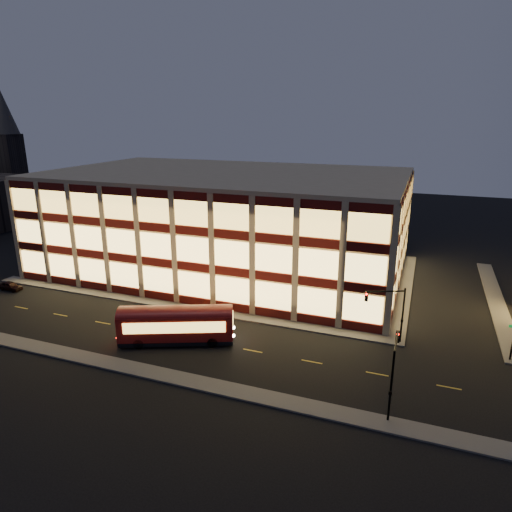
% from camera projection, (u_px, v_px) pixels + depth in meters
% --- Properties ---
extents(ground, '(200.00, 200.00, 0.00)m').
position_uv_depth(ground, '(192.00, 313.00, 53.73)').
color(ground, black).
rests_on(ground, ground).
extents(sidewalk_office_south, '(54.00, 2.00, 0.15)m').
position_uv_depth(sidewalk_office_south, '(174.00, 305.00, 55.61)').
color(sidewalk_office_south, '#514F4C').
rests_on(sidewalk_office_south, ground).
extents(sidewalk_office_east, '(2.00, 30.00, 0.15)m').
position_uv_depth(sidewalk_office_east, '(404.00, 288.00, 61.18)').
color(sidewalk_office_east, '#514F4C').
rests_on(sidewalk_office_east, ground).
extents(sidewalk_tower_west, '(2.00, 30.00, 0.15)m').
position_uv_depth(sidewalk_tower_west, '(495.00, 299.00, 57.48)').
color(sidewalk_tower_west, '#514F4C').
rests_on(sidewalk_tower_west, ground).
extents(sidewalk_near, '(100.00, 2.00, 0.15)m').
position_uv_depth(sidewalk_near, '(125.00, 366.00, 42.08)').
color(sidewalk_near, '#514F4C').
rests_on(sidewalk_near, ground).
extents(office_building, '(50.45, 30.45, 14.50)m').
position_uv_depth(office_building, '(227.00, 221.00, 67.69)').
color(office_building, tan).
rests_on(office_building, ground).
extents(church_tower, '(5.00, 5.00, 18.00)m').
position_uv_depth(church_tower, '(13.00, 172.00, 110.36)').
color(church_tower, '#2D2621').
rests_on(church_tower, ground).
extents(church_spire, '(6.00, 6.00, 10.00)m').
position_uv_depth(church_spire, '(3.00, 112.00, 106.22)').
color(church_spire, '#4C473F').
rests_on(church_spire, church_tower).
extents(traffic_signal_far, '(3.79, 1.87, 6.00)m').
position_uv_depth(traffic_signal_far, '(390.00, 306.00, 45.26)').
color(traffic_signal_far, black).
rests_on(traffic_signal_far, ground).
extents(traffic_signal_near, '(0.32, 4.45, 6.00)m').
position_uv_depth(traffic_signal_near, '(394.00, 364.00, 34.75)').
color(traffic_signal_near, black).
rests_on(traffic_signal_near, ground).
extents(trolley_bus, '(11.66, 7.12, 3.88)m').
position_uv_depth(trolley_bus, '(176.00, 323.00, 46.17)').
color(trolley_bus, maroon).
rests_on(trolley_bus, ground).
extents(parked_car_0, '(3.39, 1.48, 1.14)m').
position_uv_depth(parked_car_0, '(11.00, 286.00, 60.51)').
color(parked_car_0, black).
rests_on(parked_car_0, ground).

